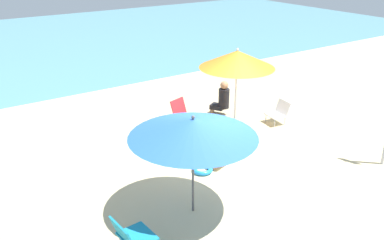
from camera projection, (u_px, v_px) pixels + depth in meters
name	position (u px, v px, depth m)	size (l,w,h in m)	color
ground_plane	(237.00, 171.00, 8.57)	(40.00, 40.00, 0.00)	#CCB789
sea_water	(41.00, 43.00, 19.58)	(40.00, 16.00, 0.01)	#5693A3
umbrella_blue	(193.00, 128.00, 6.69)	(2.13, 2.13, 1.80)	#4C4C51
umbrella_orange	(237.00, 59.00, 9.58)	(1.77, 1.77, 2.13)	silver
beach_chair_a	(279.00, 112.00, 10.77)	(0.55, 0.54, 0.58)	white
beach_chair_b	(131.00, 235.00, 6.23)	(0.59, 0.57, 0.58)	teal
beach_chair_c	(183.00, 113.00, 10.57)	(0.65, 0.72, 0.68)	red
person_a	(223.00, 145.00, 8.67)	(0.56, 0.43, 0.93)	silver
person_b	(222.00, 98.00, 11.21)	(0.45, 0.53, 0.96)	black
swim_ring	(202.00, 170.00, 8.53)	(0.43, 0.43, 0.09)	#238CD8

